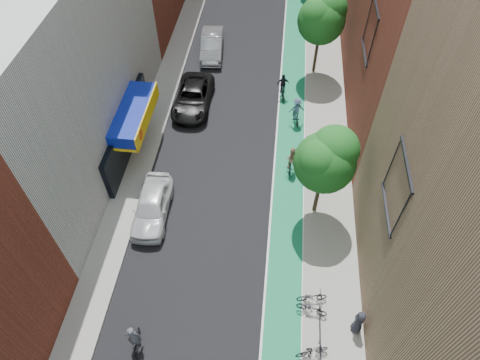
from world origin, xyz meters
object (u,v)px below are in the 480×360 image
(parked_car_white, at_px, (152,206))
(pedestrian, at_px, (359,322))
(parked_car_silver, at_px, (212,45))
(cyclist_lead, at_px, (135,342))
(cyclist_lane_mid, at_px, (283,89))
(cyclist_lane_far, at_px, (296,112))
(parked_car_black, at_px, (193,97))
(cyclist_lane_near, at_px, (291,161))

(parked_car_white, height_order, pedestrian, pedestrian)
(parked_car_silver, xyz_separation_m, cyclist_lead, (0.04, -24.96, -0.07))
(parked_car_silver, height_order, cyclist_lane_mid, cyclist_lane_mid)
(cyclist_lead, height_order, cyclist_lane_mid, cyclist_lead)
(cyclist_lane_far, xyz_separation_m, pedestrian, (3.32, -15.06, 0.07))
(parked_car_black, height_order, pedestrian, pedestrian)
(cyclist_lane_mid, bearing_deg, cyclist_lead, 64.04)
(parked_car_black, distance_m, pedestrian, 19.45)
(parked_car_white, relative_size, cyclist_lane_near, 2.38)
(parked_car_white, bearing_deg, cyclist_lane_far, 45.59)
(pedestrian, bearing_deg, cyclist_lead, -66.45)
(cyclist_lane_near, bearing_deg, cyclist_lane_mid, -84.09)
(parked_car_black, bearing_deg, cyclist_lane_mid, 14.84)
(pedestrian, bearing_deg, parked_car_black, -132.86)
(cyclist_lane_mid, distance_m, cyclist_lane_far, 2.95)
(parked_car_white, distance_m, pedestrian, 13.04)
(parked_car_black, relative_size, pedestrian, 3.28)
(cyclist_lead, xyz_separation_m, pedestrian, (10.56, 2.02, 0.25))
(parked_car_silver, distance_m, cyclist_lead, 24.96)
(parked_car_white, xyz_separation_m, cyclist_lane_mid, (7.25, 11.93, -0.09))
(parked_car_black, bearing_deg, cyclist_lead, -88.60)
(parked_car_silver, xyz_separation_m, cyclist_lane_mid, (6.20, -5.14, -0.10))
(cyclist_lane_mid, bearing_deg, cyclist_lane_far, 102.79)
(parked_car_white, relative_size, cyclist_lane_mid, 2.44)
(parked_car_black, distance_m, parked_car_silver, 6.90)
(cyclist_lane_mid, bearing_deg, parked_car_black, 6.13)
(parked_car_silver, xyz_separation_m, cyclist_lane_near, (7.03, -12.69, 0.07))
(cyclist_lead, bearing_deg, pedestrian, -178.39)
(cyclist_lane_near, xyz_separation_m, cyclist_lane_mid, (-0.83, 7.54, -0.16))
(parked_car_silver, bearing_deg, parked_car_white, -98.73)
(cyclist_lane_mid, bearing_deg, parked_car_silver, -48.38)
(parked_car_white, xyz_separation_m, cyclist_lead, (1.09, -7.88, -0.07))
(parked_car_black, distance_m, cyclist_lane_far, 7.74)
(parked_car_silver, relative_size, cyclist_lead, 2.26)
(parked_car_white, distance_m, cyclist_lane_mid, 13.96)
(parked_car_black, relative_size, parked_car_silver, 1.11)
(cyclist_lane_near, bearing_deg, parked_car_black, -38.33)
(cyclist_lead, xyz_separation_m, cyclist_lane_mid, (6.16, 19.81, -0.03))
(cyclist_lane_far, bearing_deg, parked_car_white, 33.36)
(cyclist_lead, height_order, cyclist_lane_near, cyclist_lead)
(cyclist_lane_far, bearing_deg, cyclist_lead, 52.57)
(cyclist_lead, bearing_deg, cyclist_lane_near, -128.85)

